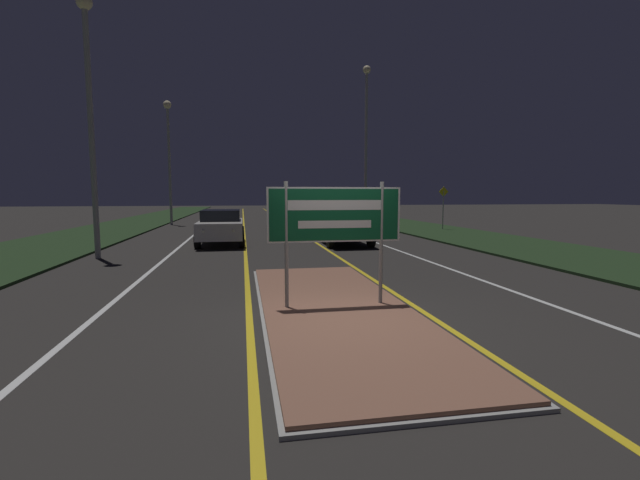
{
  "coord_description": "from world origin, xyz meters",
  "views": [
    {
      "loc": [
        -1.64,
        -6.92,
        2.12
      ],
      "look_at": [
        0.0,
        2.13,
        1.15
      ],
      "focal_mm": 24.0,
      "sensor_mm": 36.0,
      "label": 1
    }
  ],
  "objects_px": {
    "highway_sign": "(335,219)",
    "car_receding_2": "(290,209)",
    "streetlight_left_far": "(169,142)",
    "warning_sign": "(443,204)",
    "streetlight_right_near": "(366,125)",
    "car_receding_1": "(312,216)",
    "streetlight_left_near": "(89,93)",
    "car_receding_0": "(344,227)",
    "car_approaching_0": "(221,226)"
  },
  "relations": [
    {
      "from": "warning_sign",
      "to": "car_receding_1",
      "type": "bearing_deg",
      "value": 153.29
    },
    {
      "from": "warning_sign",
      "to": "car_receding_0",
      "type": "bearing_deg",
      "value": -141.59
    },
    {
      "from": "streetlight_right_near",
      "to": "car_approaching_0",
      "type": "distance_m",
      "value": 14.41
    },
    {
      "from": "streetlight_left_near",
      "to": "car_receding_1",
      "type": "relative_size",
      "value": 2.02
    },
    {
      "from": "highway_sign",
      "to": "streetlight_left_far",
      "type": "height_order",
      "value": "streetlight_left_far"
    },
    {
      "from": "car_receding_0",
      "to": "car_receding_2",
      "type": "height_order",
      "value": "car_receding_2"
    },
    {
      "from": "car_receding_1",
      "to": "car_approaching_0",
      "type": "distance_m",
      "value": 10.28
    },
    {
      "from": "streetlight_left_near",
      "to": "car_approaching_0",
      "type": "height_order",
      "value": "streetlight_left_near"
    },
    {
      "from": "streetlight_left_near",
      "to": "car_receding_2",
      "type": "relative_size",
      "value": 1.88
    },
    {
      "from": "car_approaching_0",
      "to": "highway_sign",
      "type": "bearing_deg",
      "value": -77.1
    },
    {
      "from": "car_receding_0",
      "to": "warning_sign",
      "type": "bearing_deg",
      "value": 38.41
    },
    {
      "from": "streetlight_right_near",
      "to": "car_receding_0",
      "type": "bearing_deg",
      "value": -111.1
    },
    {
      "from": "streetlight_right_near",
      "to": "streetlight_left_near",
      "type": "bearing_deg",
      "value": -135.47
    },
    {
      "from": "streetlight_right_near",
      "to": "car_receding_1",
      "type": "bearing_deg",
      "value": -170.52
    },
    {
      "from": "car_receding_0",
      "to": "car_receding_1",
      "type": "height_order",
      "value": "car_receding_1"
    },
    {
      "from": "highway_sign",
      "to": "car_receding_0",
      "type": "height_order",
      "value": "highway_sign"
    },
    {
      "from": "streetlight_left_near",
      "to": "car_receding_2",
      "type": "bearing_deg",
      "value": 70.35
    },
    {
      "from": "streetlight_left_near",
      "to": "streetlight_left_far",
      "type": "xyz_separation_m",
      "value": [
        -0.18,
        16.44,
        0.39
      ]
    },
    {
      "from": "highway_sign",
      "to": "car_receding_2",
      "type": "bearing_deg",
      "value": 85.15
    },
    {
      "from": "streetlight_left_near",
      "to": "highway_sign",
      "type": "bearing_deg",
      "value": -50.29
    },
    {
      "from": "highway_sign",
      "to": "streetlight_left_far",
      "type": "bearing_deg",
      "value": 105.29
    },
    {
      "from": "streetlight_left_far",
      "to": "streetlight_right_near",
      "type": "distance_m",
      "value": 13.73
    },
    {
      "from": "highway_sign",
      "to": "warning_sign",
      "type": "xyz_separation_m",
      "value": [
        10.14,
        16.24,
        -0.09
      ]
    },
    {
      "from": "streetlight_left_far",
      "to": "warning_sign",
      "type": "relative_size",
      "value": 3.41
    },
    {
      "from": "streetlight_left_near",
      "to": "car_receding_0",
      "type": "xyz_separation_m",
      "value": [
        9.06,
        2.54,
        -4.64
      ]
    },
    {
      "from": "streetlight_left_near",
      "to": "car_receding_1",
      "type": "height_order",
      "value": "streetlight_left_near"
    },
    {
      "from": "streetlight_right_near",
      "to": "car_receding_2",
      "type": "bearing_deg",
      "value": 105.75
    },
    {
      "from": "car_approaching_0",
      "to": "warning_sign",
      "type": "distance_m",
      "value": 13.7
    },
    {
      "from": "highway_sign",
      "to": "car_receding_2",
      "type": "relative_size",
      "value": 0.55
    },
    {
      "from": "car_receding_1",
      "to": "streetlight_left_far",
      "type": "bearing_deg",
      "value": 155.69
    },
    {
      "from": "car_receding_2",
      "to": "car_approaching_0",
      "type": "relative_size",
      "value": 1.06
    },
    {
      "from": "car_receding_0",
      "to": "highway_sign",
      "type": "bearing_deg",
      "value": -104.34
    },
    {
      "from": "car_receding_0",
      "to": "car_receding_1",
      "type": "relative_size",
      "value": 1.01
    },
    {
      "from": "car_receding_1",
      "to": "warning_sign",
      "type": "distance_m",
      "value": 8.26
    },
    {
      "from": "car_receding_2",
      "to": "highway_sign",
      "type": "bearing_deg",
      "value": -94.85
    },
    {
      "from": "highway_sign",
      "to": "warning_sign",
      "type": "relative_size",
      "value": 0.97
    },
    {
      "from": "streetlight_left_near",
      "to": "car_receding_0",
      "type": "bearing_deg",
      "value": 15.64
    },
    {
      "from": "car_receding_0",
      "to": "warning_sign",
      "type": "xyz_separation_m",
      "value": [
        7.51,
        5.95,
        0.85
      ]
    },
    {
      "from": "highway_sign",
      "to": "car_receding_1",
      "type": "height_order",
      "value": "highway_sign"
    },
    {
      "from": "car_receding_2",
      "to": "streetlight_right_near",
      "type": "bearing_deg",
      "value": -74.25
    },
    {
      "from": "highway_sign",
      "to": "streetlight_left_near",
      "type": "distance_m",
      "value": 10.73
    },
    {
      "from": "car_receding_1",
      "to": "car_approaching_0",
      "type": "relative_size",
      "value": 0.99
    },
    {
      "from": "streetlight_right_near",
      "to": "car_receding_1",
      "type": "height_order",
      "value": "streetlight_right_near"
    },
    {
      "from": "streetlight_left_far",
      "to": "streetlight_left_near",
      "type": "bearing_deg",
      "value": -89.38
    },
    {
      "from": "streetlight_left_far",
      "to": "car_receding_0",
      "type": "height_order",
      "value": "streetlight_left_far"
    },
    {
      "from": "streetlight_left_far",
      "to": "warning_sign",
      "type": "xyz_separation_m",
      "value": [
        16.75,
        -7.95,
        -4.18
      ]
    },
    {
      "from": "car_receding_1",
      "to": "car_approaching_0",
      "type": "bearing_deg",
      "value": -121.34
    },
    {
      "from": "streetlight_right_near",
      "to": "car_receding_1",
      "type": "relative_size",
      "value": 2.53
    },
    {
      "from": "streetlight_left_far",
      "to": "car_approaching_0",
      "type": "relative_size",
      "value": 2.04
    },
    {
      "from": "car_approaching_0",
      "to": "warning_sign",
      "type": "bearing_deg",
      "value": 21.83
    }
  ]
}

